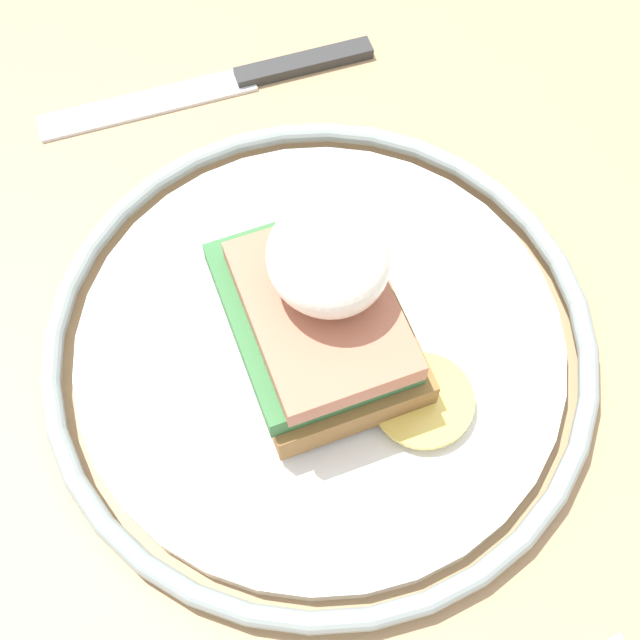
{
  "coord_description": "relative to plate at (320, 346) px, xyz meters",
  "views": [
    {
      "loc": [
        -0.18,
        0.05,
        1.14
      ],
      "look_at": [
        -0.01,
        -0.01,
        0.78
      ],
      "focal_mm": 50.0,
      "sensor_mm": 36.0,
      "label": 1
    }
  ],
  "objects": [
    {
      "name": "sandwich",
      "position": [
        0.0,
        -0.0,
        0.04
      ],
      "size": [
        0.12,
        0.1,
        0.08
      ],
      "color": "olive",
      "rests_on": "plate"
    },
    {
      "name": "dining_table",
      "position": [
        0.01,
        0.01,
        -0.12
      ],
      "size": [
        1.13,
        0.76,
        0.75
      ],
      "color": "tan",
      "rests_on": "ground_plane"
    },
    {
      "name": "knife",
      "position": [
        0.18,
        -0.02,
        -0.01
      ],
      "size": [
        0.02,
        0.2,
        0.01
      ],
      "color": "#2D2D2D",
      "rests_on": "dining_table"
    },
    {
      "name": "ground_plane",
      "position": [
        0.01,
        0.01,
        -0.76
      ],
      "size": [
        6.0,
        6.0,
        0.0
      ],
      "primitive_type": "plane",
      "color": "#9E9993"
    },
    {
      "name": "plate",
      "position": [
        0.0,
        0.0,
        0.0
      ],
      "size": [
        0.27,
        0.27,
        0.02
      ],
      "color": "white",
      "rests_on": "dining_table"
    }
  ]
}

